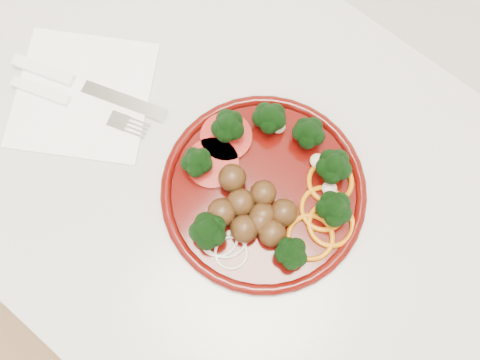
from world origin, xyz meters
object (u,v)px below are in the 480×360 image
Objects in this scene: napkin at (83,94)px; knife at (69,80)px; plate at (265,189)px; fork at (56,97)px.

napkin is 0.03m from knife.
plate is 0.28m from napkin.
napkin is at bearing 33.31° from fork.
plate is 1.36× the size of fork.
plate is 0.30m from knife.
napkin is 0.82× the size of knife.
plate is at bearing 10.49° from napkin.
knife is (-0.30, -0.05, -0.01)m from plate.
napkin is at bearing -22.66° from knife.
knife is (-0.03, 0.00, 0.01)m from napkin.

